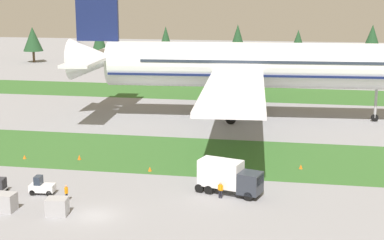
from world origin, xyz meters
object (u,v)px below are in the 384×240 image
object	(u,v)px
ground_crew_loader	(220,189)
taxiway_marker_3	(25,157)
taxiway_marker_1	(301,167)
uld_container_0	(5,202)
uld_container_1	(57,207)
airliner	(249,65)
taxiway_marker_0	(150,169)
taxiway_marker_2	(79,157)
ground_crew_marshaller	(66,192)
catering_truck	(229,176)
baggage_tug	(42,187)

from	to	relation	value
ground_crew_loader	taxiway_marker_3	distance (m)	28.37
taxiway_marker_1	uld_container_0	bearing A→B (deg)	-146.29
uld_container_1	taxiway_marker_1	bearing A→B (deg)	39.60
uld_container_1	taxiway_marker_1	size ratio (longest dim) A/B	3.70
airliner	uld_container_0	xyz separation A→B (m)	(-19.79, -46.10, -8.21)
taxiway_marker_0	uld_container_1	bearing A→B (deg)	-109.60
taxiway_marker_2	uld_container_0	bearing A→B (deg)	-92.34
taxiway_marker_0	taxiway_marker_1	size ratio (longest dim) A/B	1.00
taxiway_marker_2	ground_crew_loader	bearing A→B (deg)	-28.73
ground_crew_loader	taxiway_marker_3	size ratio (longest dim) A/B	3.67
airliner	uld_container_1	bearing A→B (deg)	-21.31
ground_crew_marshaller	uld_container_1	xyz separation A→B (m)	(0.56, -3.69, -0.10)
taxiway_marker_2	taxiway_marker_3	size ratio (longest dim) A/B	1.38
ground_crew_loader	taxiway_marker_0	xyz separation A→B (m)	(-9.48, 7.63, -0.68)
ground_crew_loader	catering_truck	bearing A→B (deg)	-104.18
baggage_tug	taxiway_marker_1	distance (m)	30.38
taxiway_marker_3	uld_container_1	bearing A→B (deg)	-55.66
taxiway_marker_2	ground_crew_marshaller	bearing A→B (deg)	-73.97
baggage_tug	catering_truck	xyz separation A→B (m)	(19.45, 3.52, 1.14)
airliner	taxiway_marker_1	bearing A→B (deg)	13.79
catering_truck	uld_container_1	size ratio (longest dim) A/B	3.66
catering_truck	ground_crew_marshaller	world-z (taller)	catering_truck
ground_crew_loader	taxiway_marker_0	distance (m)	12.18
baggage_tug	uld_container_1	bearing A→B (deg)	32.43
ground_crew_marshaller	baggage_tug	bearing A→B (deg)	58.99
airliner	uld_container_0	size ratio (longest dim) A/B	37.29
airliner	taxiway_marker_3	xyz separation A→B (m)	(-26.14, -28.95, -8.86)
ground_crew_marshaller	airliner	bearing A→B (deg)	-25.68
catering_truck	taxiway_marker_2	bearing A→B (deg)	-98.17
uld_container_1	taxiway_marker_1	distance (m)	29.95
taxiway_marker_0	taxiway_marker_1	bearing A→B (deg)	13.03
catering_truck	uld_container_1	world-z (taller)	catering_truck
uld_container_1	taxiway_marker_0	xyz separation A→B (m)	(5.34, 14.99, -0.57)
taxiway_marker_3	baggage_tug	bearing A→B (deg)	-56.90
ground_crew_marshaller	taxiway_marker_1	bearing A→B (deg)	-63.23
uld_container_0	uld_container_1	world-z (taller)	uld_container_0
taxiway_marker_3	ground_crew_loader	bearing A→B (deg)	-20.37
uld_container_0	taxiway_marker_2	world-z (taller)	uld_container_0
uld_container_1	taxiway_marker_0	distance (m)	15.92
baggage_tug	taxiway_marker_2	distance (m)	12.82
ground_crew_marshaller	taxiway_marker_2	xyz separation A→B (m)	(-4.12, 14.36, -0.62)
catering_truck	ground_crew_marshaller	xyz separation A→B (m)	(-16.04, -5.09, -1.01)
baggage_tug	taxiway_marker_0	xyz separation A→B (m)	(9.30, 9.73, -0.54)
taxiway_marker_2	taxiway_marker_3	xyz separation A→B (m)	(-7.08, -0.82, -0.09)
ground_crew_marshaller	taxiway_marker_3	world-z (taller)	ground_crew_marshaller
ground_crew_marshaller	taxiway_marker_0	xyz separation A→B (m)	(5.90, 11.29, -0.68)
airliner	ground_crew_marshaller	distance (m)	45.77
baggage_tug	uld_container_1	xyz separation A→B (m)	(3.97, -5.26, 0.03)
ground_crew_marshaller	uld_container_0	bearing A→B (deg)	120.30
airliner	ground_crew_loader	bearing A→B (deg)	-3.37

